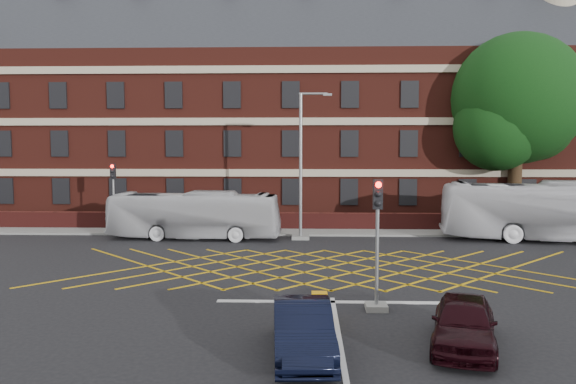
{
  "coord_description": "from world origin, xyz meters",
  "views": [
    {
      "loc": [
        -0.91,
        -22.4,
        5.37
      ],
      "look_at": [
        -1.71,
        1.5,
        3.38
      ],
      "focal_mm": 35.0,
      "sensor_mm": 36.0,
      "label": 1
    }
  ],
  "objects_px": {
    "car_maroon": "(464,322)",
    "traffic_light_near": "(377,257)",
    "bus_left": "(194,215)",
    "direction_signs": "(126,210)",
    "deciduous_tree": "(516,108)",
    "traffic_light_far": "(114,205)",
    "utility_cabinet": "(319,307)",
    "bus_right": "(553,211)",
    "street_lamp": "(302,190)",
    "car_navy": "(303,330)"
  },
  "relations": [
    {
      "from": "car_maroon",
      "to": "traffic_light_near",
      "type": "distance_m",
      "value": 4.0
    },
    {
      "from": "bus_left",
      "to": "direction_signs",
      "type": "height_order",
      "value": "bus_left"
    },
    {
      "from": "deciduous_tree",
      "to": "traffic_light_far",
      "type": "xyz_separation_m",
      "value": [
        -25.57,
        -4.42,
        -6.08
      ]
    },
    {
      "from": "traffic_light_near",
      "to": "utility_cabinet",
      "type": "xyz_separation_m",
      "value": [
        -1.89,
        -1.24,
        -1.31
      ]
    },
    {
      "from": "deciduous_tree",
      "to": "traffic_light_far",
      "type": "distance_m",
      "value": 26.65
    },
    {
      "from": "bus_right",
      "to": "street_lamp",
      "type": "distance_m",
      "value": 14.15
    },
    {
      "from": "car_maroon",
      "to": "deciduous_tree",
      "type": "relative_size",
      "value": 0.32
    },
    {
      "from": "traffic_light_near",
      "to": "utility_cabinet",
      "type": "distance_m",
      "value": 2.61
    },
    {
      "from": "deciduous_tree",
      "to": "car_maroon",
      "type": "bearing_deg",
      "value": -112.63
    },
    {
      "from": "bus_right",
      "to": "car_navy",
      "type": "height_order",
      "value": "bus_right"
    },
    {
      "from": "traffic_light_far",
      "to": "utility_cabinet",
      "type": "height_order",
      "value": "traffic_light_far"
    },
    {
      "from": "traffic_light_far",
      "to": "traffic_light_near",
      "type": "bearing_deg",
      "value": -47.83
    },
    {
      "from": "car_maroon",
      "to": "street_lamp",
      "type": "bearing_deg",
      "value": 120.26
    },
    {
      "from": "bus_right",
      "to": "car_maroon",
      "type": "distance_m",
      "value": 19.6
    },
    {
      "from": "direction_signs",
      "to": "bus_right",
      "type": "bearing_deg",
      "value": -5.5
    },
    {
      "from": "car_navy",
      "to": "traffic_light_near",
      "type": "xyz_separation_m",
      "value": [
        2.38,
        4.08,
        1.07
      ]
    },
    {
      "from": "street_lamp",
      "to": "deciduous_tree",
      "type": "bearing_deg",
      "value": 22.71
    },
    {
      "from": "bus_left",
      "to": "traffic_light_near",
      "type": "height_order",
      "value": "traffic_light_near"
    },
    {
      "from": "car_navy",
      "to": "traffic_light_near",
      "type": "relative_size",
      "value": 0.98
    },
    {
      "from": "street_lamp",
      "to": "direction_signs",
      "type": "xyz_separation_m",
      "value": [
        -10.89,
        2.15,
        -1.44
      ]
    },
    {
      "from": "traffic_light_far",
      "to": "deciduous_tree",
      "type": "bearing_deg",
      "value": 9.8
    },
    {
      "from": "direction_signs",
      "to": "utility_cabinet",
      "type": "height_order",
      "value": "direction_signs"
    },
    {
      "from": "traffic_light_near",
      "to": "street_lamp",
      "type": "height_order",
      "value": "street_lamp"
    },
    {
      "from": "traffic_light_near",
      "to": "direction_signs",
      "type": "xyz_separation_m",
      "value": [
        -13.46,
        16.1,
        -0.39
      ]
    },
    {
      "from": "street_lamp",
      "to": "utility_cabinet",
      "type": "relative_size",
      "value": 9.21
    },
    {
      "from": "bus_right",
      "to": "street_lamp",
      "type": "relative_size",
      "value": 1.46
    },
    {
      "from": "car_navy",
      "to": "traffic_light_near",
      "type": "bearing_deg",
      "value": 55.85
    },
    {
      "from": "street_lamp",
      "to": "direction_signs",
      "type": "distance_m",
      "value": 11.2
    },
    {
      "from": "bus_right",
      "to": "direction_signs",
      "type": "height_order",
      "value": "bus_right"
    },
    {
      "from": "bus_left",
      "to": "car_maroon",
      "type": "distance_m",
      "value": 20.2
    },
    {
      "from": "traffic_light_near",
      "to": "direction_signs",
      "type": "distance_m",
      "value": 20.99
    },
    {
      "from": "deciduous_tree",
      "to": "direction_signs",
      "type": "bearing_deg",
      "value": -171.43
    },
    {
      "from": "bus_right",
      "to": "traffic_light_near",
      "type": "distance_m",
      "value": 17.9
    },
    {
      "from": "car_navy",
      "to": "street_lamp",
      "type": "xyz_separation_m",
      "value": [
        -0.18,
        18.04,
        2.13
      ]
    },
    {
      "from": "traffic_light_near",
      "to": "traffic_light_far",
      "type": "distance_m",
      "value": 20.85
    },
    {
      "from": "bus_left",
      "to": "deciduous_tree",
      "type": "relative_size",
      "value": 0.77
    },
    {
      "from": "traffic_light_far",
      "to": "direction_signs",
      "type": "relative_size",
      "value": 1.94
    },
    {
      "from": "deciduous_tree",
      "to": "bus_right",
      "type": "bearing_deg",
      "value": -90.33
    },
    {
      "from": "traffic_light_near",
      "to": "direction_signs",
      "type": "height_order",
      "value": "traffic_light_near"
    },
    {
      "from": "bus_right",
      "to": "traffic_light_far",
      "type": "xyz_separation_m",
      "value": [
        -25.53,
        1.76,
        0.07
      ]
    },
    {
      "from": "car_navy",
      "to": "direction_signs",
      "type": "relative_size",
      "value": 1.9
    },
    {
      "from": "deciduous_tree",
      "to": "traffic_light_near",
      "type": "xyz_separation_m",
      "value": [
        -11.57,
        -19.87,
        -6.08
      ]
    },
    {
      "from": "direction_signs",
      "to": "deciduous_tree",
      "type": "bearing_deg",
      "value": 8.57
    },
    {
      "from": "traffic_light_near",
      "to": "bus_right",
      "type": "bearing_deg",
      "value": 49.88
    },
    {
      "from": "traffic_light_far",
      "to": "car_maroon",
      "type": "bearing_deg",
      "value": -49.8
    },
    {
      "from": "bus_left",
      "to": "traffic_light_near",
      "type": "xyz_separation_m",
      "value": [
        8.74,
        -13.81,
        0.4
      ]
    },
    {
      "from": "bus_right",
      "to": "direction_signs",
      "type": "xyz_separation_m",
      "value": [
        -24.99,
        2.41,
        -0.31
      ]
    },
    {
      "from": "traffic_light_near",
      "to": "car_navy",
      "type": "bearing_deg",
      "value": -120.27
    },
    {
      "from": "deciduous_tree",
      "to": "traffic_light_far",
      "type": "height_order",
      "value": "deciduous_tree"
    },
    {
      "from": "deciduous_tree",
      "to": "utility_cabinet",
      "type": "relative_size",
      "value": 14.1
    }
  ]
}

